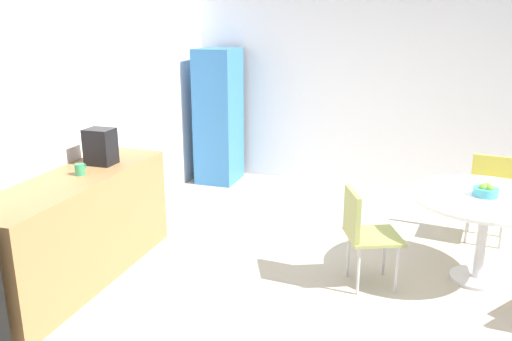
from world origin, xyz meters
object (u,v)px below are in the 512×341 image
coffee_maker (100,147)px  chair_yellow (490,188)px  locker_cabinet (219,116)px  mug_white (80,169)px  fruit_bowl (486,190)px  chair_olive (362,227)px  round_table (485,210)px

coffee_maker → chair_yellow: bearing=-64.9°
locker_cabinet → mug_white: bearing=178.4°
chair_yellow → fruit_bowl: bearing=171.4°
chair_olive → mug_white: bearing=102.6°
chair_olive → fruit_bowl: fruit_bowl is taller
chair_yellow → mug_white: (-1.93, 3.36, 0.43)m
chair_olive → coffee_maker: 2.36m
round_table → coffee_maker: size_ratio=3.81×
locker_cabinet → fruit_bowl: 3.71m
locker_cabinet → coffee_maker: 2.56m
chair_olive → chair_yellow: 1.79m
chair_olive → coffee_maker: size_ratio=2.59×
chair_yellow → fruit_bowl: 1.07m
locker_cabinet → coffee_maker: locker_cabinet is taller
locker_cabinet → round_table: size_ratio=1.45×
chair_olive → chair_yellow: size_ratio=1.00×
round_table → chair_olive: (-0.40, 0.95, -0.11)m
coffee_maker → chair_olive: bearing=-85.8°
mug_white → chair_olive: bearing=-77.4°
round_table → chair_yellow: size_ratio=1.47×
chair_olive → mug_white: 2.37m
chair_olive → fruit_bowl: (0.40, -0.93, 0.28)m
chair_olive → coffee_maker: bearing=94.2°
fruit_bowl → mug_white: (-0.90, 3.21, 0.14)m
round_table → fruit_bowl: 0.17m
locker_cabinet → mug_white: size_ratio=13.72×
chair_olive → fruit_bowl: 1.05m
round_table → chair_yellow: 1.03m
locker_cabinet → chair_yellow: size_ratio=2.13×
round_table → mug_white: mug_white is taller
chair_yellow → fruit_bowl: fruit_bowl is taller
round_table → coffee_maker: bearing=99.9°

